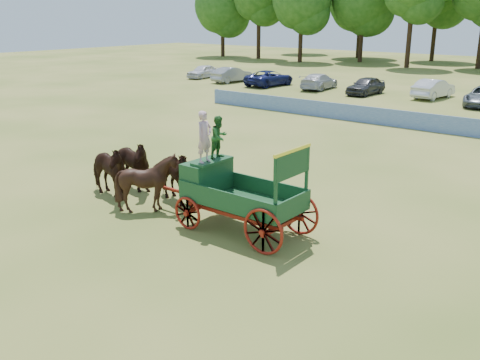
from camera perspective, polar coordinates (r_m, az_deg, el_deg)
ground at (r=19.91m, az=-6.67°, el=-2.27°), size 160.00×160.00×0.00m
horse_lead_left at (r=20.58m, az=-14.10°, el=0.98°), size 2.52×1.30×2.06m
horse_lead_right at (r=21.23m, az=-11.76°, el=1.64°), size 2.47×1.19×2.06m
horse_wheel_left at (r=18.79m, az=-9.63°, el=-0.29°), size 1.98×1.79×2.06m
horse_wheel_right at (r=19.50m, az=-7.23°, el=0.46°), size 2.63×1.65×2.06m
farm_dray at (r=17.00m, az=-1.59°, el=0.02°), size 6.00×2.00×3.78m
sponsor_banner at (r=34.82m, az=13.70°, el=6.73°), size 26.00×0.08×1.05m
parked_cars at (r=46.20m, az=17.05°, el=9.27°), size 45.59×7.21×1.65m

